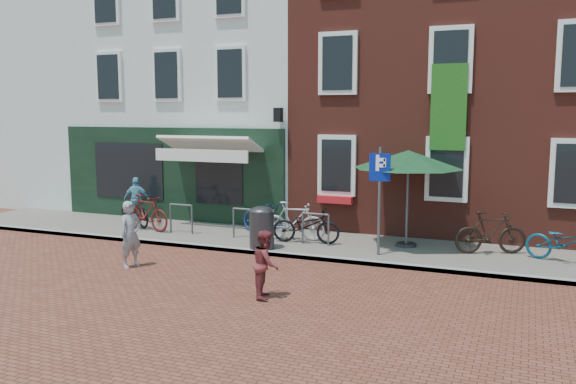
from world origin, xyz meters
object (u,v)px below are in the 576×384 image
at_px(boy, 266,264).
at_px(bicycle_1, 146,213).
at_px(litter_bin, 262,225).
at_px(bicycle_5, 491,233).
at_px(parasol, 408,156).
at_px(cafe_person, 137,199).
at_px(bicycle_3, 294,221).
at_px(bicycle_6, 565,243).
at_px(parking_sign, 380,184).
at_px(bicycle_2, 264,218).
at_px(bicycle_4, 306,225).
at_px(bicycle_0, 135,210).
at_px(woman, 131,234).

relative_size(boy, bicycle_1, 0.75).
bearing_deg(litter_bin, bicycle_5, 16.31).
xyz_separation_m(litter_bin, parasol, (3.29, 1.61, 1.71)).
distance_m(boy, bicycle_1, 6.98).
height_order(cafe_person, bicycle_3, cafe_person).
distance_m(boy, bicycle_5, 6.10).
relative_size(boy, bicycle_6, 0.73).
bearing_deg(bicycle_5, litter_bin, 84.15).
bearing_deg(parasol, parking_sign, -110.37).
height_order(litter_bin, cafe_person, cafe_person).
distance_m(cafe_person, bicycle_2, 4.58).
xyz_separation_m(boy, bicycle_6, (5.34, 4.55, -0.08)).
relative_size(bicycle_4, bicycle_6, 1.00).
bearing_deg(litter_bin, bicycle_4, 51.67).
bearing_deg(bicycle_5, parking_sign, 92.45).
bearing_deg(bicycle_3, litter_bin, 153.06).
distance_m(cafe_person, bicycle_1, 1.72).
bearing_deg(litter_bin, bicycle_6, 10.41).
bearing_deg(parking_sign, bicycle_3, 162.49).
bearing_deg(parking_sign, parasol, 69.63).
bearing_deg(bicycle_3, bicycle_6, -99.23).
xyz_separation_m(parasol, bicycle_0, (-8.08, -0.29, -1.83)).
bearing_deg(woman, bicycle_6, -50.69).
bearing_deg(litter_bin, bicycle_0, 164.64).
height_order(parking_sign, bicycle_5, parking_sign).
xyz_separation_m(cafe_person, bicycle_3, (5.63, -0.85, -0.17)).
xyz_separation_m(parasol, cafe_person, (-8.54, 0.46, -1.61)).
height_order(litter_bin, boy, boy).
height_order(litter_bin, bicycle_5, litter_bin).
xyz_separation_m(parasol, bicycle_2, (-3.99, 0.04, -1.83)).
bearing_deg(cafe_person, bicycle_0, 102.32).
height_order(parking_sign, bicycle_6, parking_sign).
relative_size(woman, bicycle_5, 0.88).
xyz_separation_m(cafe_person, bicycle_4, (6.05, -1.05, -0.22)).
xyz_separation_m(bicycle_1, bicycle_5, (9.36, 0.71, 0.00)).
bearing_deg(bicycle_6, cafe_person, 107.10).
relative_size(litter_bin, bicycle_6, 0.65).
xyz_separation_m(woman, bicycle_0, (-2.65, 3.71, -0.19)).
height_order(parasol, woman, parasol).
bearing_deg(bicycle_2, parasol, -64.94).
xyz_separation_m(cafe_person, bicycle_0, (0.46, -0.75, -0.22)).
relative_size(parking_sign, bicycle_4, 1.46).
distance_m(bicycle_0, bicycle_2, 4.10).
relative_size(parking_sign, woman, 1.71).
bearing_deg(bicycle_4, boy, -177.69).
xyz_separation_m(litter_bin, bicycle_3, (0.37, 1.21, -0.07)).
bearing_deg(bicycle_4, bicycle_3, 56.57).
bearing_deg(woman, bicycle_1, 47.76).
height_order(litter_bin, parking_sign, parking_sign).
xyz_separation_m(litter_bin, parking_sign, (2.85, 0.43, 1.11)).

